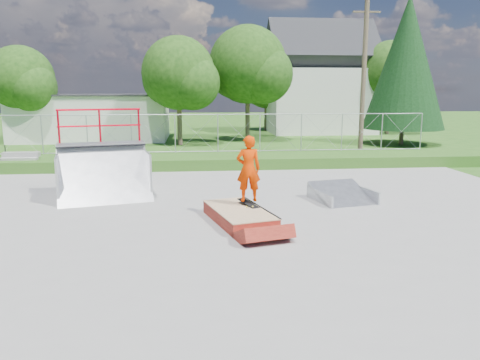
{
  "coord_description": "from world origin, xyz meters",
  "views": [
    {
      "loc": [
        -1.13,
        -11.51,
        3.42
      ],
      "look_at": [
        0.05,
        0.43,
        1.1
      ],
      "focal_mm": 35.0,
      "sensor_mm": 36.0,
      "label": 1
    }
  ],
  "objects_px": {
    "quarter_pipe": "(103,155)",
    "flat_bank_ramp": "(343,194)",
    "skater": "(248,171)",
    "grind_box": "(239,216)"
  },
  "relations": [
    {
      "from": "quarter_pipe",
      "to": "skater",
      "type": "xyz_separation_m",
      "value": [
        4.29,
        -2.86,
        -0.1
      ]
    },
    {
      "from": "skater",
      "to": "quarter_pipe",
      "type": "bearing_deg",
      "value": -34.9
    },
    {
      "from": "quarter_pipe",
      "to": "skater",
      "type": "height_order",
      "value": "quarter_pipe"
    },
    {
      "from": "grind_box",
      "to": "flat_bank_ramp",
      "type": "distance_m",
      "value": 3.98
    },
    {
      "from": "skater",
      "to": "grind_box",
      "type": "bearing_deg",
      "value": 51.71
    },
    {
      "from": "grind_box",
      "to": "skater",
      "type": "bearing_deg",
      "value": 38.29
    },
    {
      "from": "quarter_pipe",
      "to": "flat_bank_ramp",
      "type": "bearing_deg",
      "value": -22.46
    },
    {
      "from": "flat_bank_ramp",
      "to": "grind_box",
      "type": "bearing_deg",
      "value": -161.27
    },
    {
      "from": "grind_box",
      "to": "skater",
      "type": "xyz_separation_m",
      "value": [
        0.29,
        0.38,
        1.11
      ]
    },
    {
      "from": "quarter_pipe",
      "to": "skater",
      "type": "relative_size",
      "value": 1.59
    }
  ]
}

